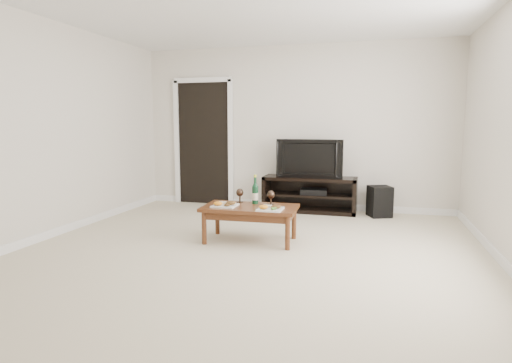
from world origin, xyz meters
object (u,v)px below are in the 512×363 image
at_px(coffee_table, 250,224).
at_px(media_console, 310,194).
at_px(subwoofer, 380,201).
at_px(television, 310,158).

bearing_deg(coffee_table, media_console, 77.16).
bearing_deg(coffee_table, subwoofer, 50.64).
height_order(television, subwoofer, television).
distance_m(television, subwoofer, 1.22).
xyz_separation_m(television, subwoofer, (1.05, -0.07, -0.62)).
bearing_deg(subwoofer, television, 154.49).
bearing_deg(subwoofer, coffee_table, -151.13).
distance_m(subwoofer, coffee_table, 2.33).
bearing_deg(television, coffee_table, -101.99).
xyz_separation_m(subwoofer, coffee_table, (-1.48, -1.80, -0.02)).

